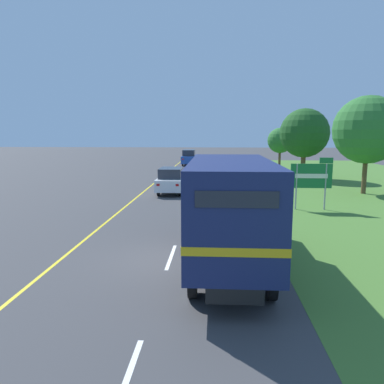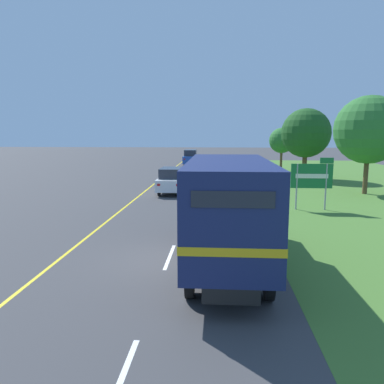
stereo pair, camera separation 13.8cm
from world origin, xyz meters
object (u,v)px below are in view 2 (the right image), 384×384
at_px(lead_car_white, 172,180).
at_px(highway_sign, 312,177).
at_px(roadside_tree_near, 369,130).
at_px(roadside_tree_mid, 306,133).
at_px(lead_car_blue_ahead, 191,158).
at_px(lead_car_white_ahead, 219,167).
at_px(roadside_tree_far, 282,141).
at_px(horse_trailer_truck, 228,206).

bearing_deg(lead_car_white, highway_sign, -32.25).
bearing_deg(roadside_tree_near, roadside_tree_mid, 104.83).
bearing_deg(roadside_tree_near, lead_car_blue_ahead, 121.63).
xyz_separation_m(roadside_tree_near, roadside_tree_mid, (-2.29, 8.63, -0.23)).
relative_size(lead_car_white, highway_sign, 1.50).
xyz_separation_m(lead_car_white, highway_sign, (8.45, -5.33, 0.92)).
bearing_deg(roadside_tree_mid, lead_car_white_ahead, 169.05).
relative_size(roadside_tree_near, roadside_tree_far, 1.41).
height_order(horse_trailer_truck, roadside_tree_mid, roadside_tree_mid).
bearing_deg(roadside_tree_mid, lead_car_white, -140.82).
xyz_separation_m(lead_car_blue_ahead, highway_sign, (8.83, -28.53, 0.81)).
relative_size(horse_trailer_truck, lead_car_white_ahead, 1.92).
distance_m(horse_trailer_truck, roadside_tree_near, 18.24).
distance_m(lead_car_white, lead_car_blue_ahead, 23.20).
height_order(roadside_tree_mid, roadside_tree_far, roadside_tree_mid).
relative_size(lead_car_white_ahead, lead_car_blue_ahead, 0.97).
bearing_deg(horse_trailer_truck, roadside_tree_mid, 71.95).
bearing_deg(lead_car_white_ahead, lead_car_blue_ahead, 106.43).
distance_m(roadside_tree_mid, roadside_tree_far, 7.42).
bearing_deg(roadside_tree_far, roadside_tree_mid, -82.61).
xyz_separation_m(lead_car_white_ahead, lead_car_blue_ahead, (-3.67, 12.45, 0.10)).
bearing_deg(lead_car_blue_ahead, highway_sign, -72.81).
distance_m(roadside_tree_near, roadside_tree_mid, 8.93).
height_order(lead_car_white_ahead, roadside_tree_near, roadside_tree_near).
height_order(horse_trailer_truck, roadside_tree_near, roadside_tree_near).
distance_m(lead_car_white_ahead, roadside_tree_near, 14.88).
bearing_deg(lead_car_white_ahead, roadside_tree_mid, -10.95).
height_order(highway_sign, roadside_tree_mid, roadside_tree_mid).
relative_size(lead_car_white, roadside_tree_mid, 0.67).
bearing_deg(lead_car_white, lead_car_white_ahead, 72.92).
bearing_deg(roadside_tree_mid, horse_trailer_truck, -108.05).
height_order(horse_trailer_truck, lead_car_white, horse_trailer_truck).
bearing_deg(roadside_tree_near, lead_car_white, -177.63).
xyz_separation_m(horse_trailer_truck, roadside_tree_far, (6.77, 30.99, 1.46)).
bearing_deg(lead_car_white_ahead, roadside_tree_near, -44.75).
bearing_deg(lead_car_white, lead_car_blue_ahead, 90.92).
height_order(highway_sign, roadside_tree_far, roadside_tree_far).
xyz_separation_m(horse_trailer_truck, lead_car_white, (-3.57, 14.48, -1.02)).
distance_m(lead_car_white_ahead, highway_sign, 16.91).
bearing_deg(lead_car_blue_ahead, horse_trailer_truck, -84.03).
bearing_deg(horse_trailer_truck, roadside_tree_near, 56.38).
height_order(lead_car_blue_ahead, roadside_tree_mid, roadside_tree_mid).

